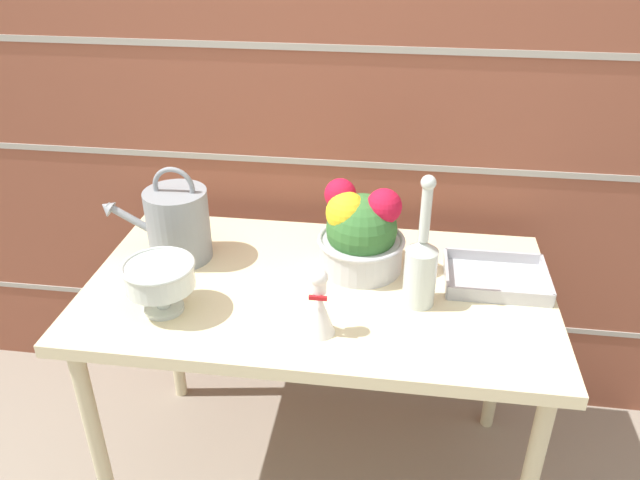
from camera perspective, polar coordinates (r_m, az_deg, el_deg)
name	(u,v)px	position (r m, az deg, el deg)	size (l,w,h in m)	color
ground_plane	(319,471)	(2.20, -0.13, -20.35)	(12.00, 12.00, 0.00)	gray
brick_wall	(339,104)	(1.98, 1.78, 12.30)	(3.60, 0.08, 2.20)	brown
patio_table	(318,306)	(1.75, -0.16, -6.04)	(1.26, 0.71, 0.74)	beige
watering_can	(177,224)	(1.83, -12.93, 1.47)	(0.32, 0.18, 0.28)	gray
crystal_pedestal_bowl	(160,278)	(1.61, -14.45, -3.35)	(0.18, 0.18, 0.14)	silver
flower_planter	(360,233)	(1.73, 3.70, 0.68)	(0.25, 0.25, 0.26)	#BCBCC1
glass_decanter	(421,265)	(1.60, 9.20, -2.31)	(0.08, 0.08, 0.36)	silver
figurine_vase	(319,308)	(1.49, -0.08, -6.20)	(0.08, 0.08, 0.18)	white
wire_tray	(495,279)	(1.78, 15.74, -3.46)	(0.28, 0.21, 0.04)	#B7B7BC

